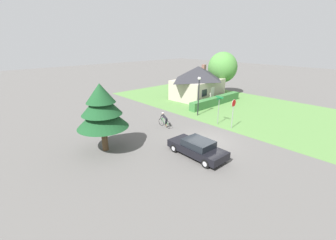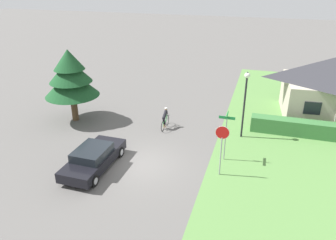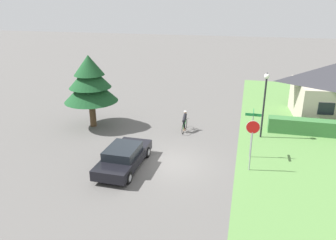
% 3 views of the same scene
% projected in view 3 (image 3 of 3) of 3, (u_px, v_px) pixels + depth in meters
% --- Properties ---
extents(ground_plane, '(140.00, 140.00, 0.00)m').
position_uv_depth(ground_plane, '(170.00, 163.00, 18.72)').
color(ground_plane, '#5B5956').
extents(sedan_left_lane, '(1.97, 4.54, 1.29)m').
position_uv_depth(sedan_left_lane, '(124.00, 157.00, 18.04)').
color(sedan_left_lane, black).
rests_on(sedan_left_lane, ground).
extents(cyclist, '(0.44, 1.76, 1.46)m').
position_uv_depth(cyclist, '(185.00, 122.00, 23.05)').
color(cyclist, black).
rests_on(cyclist, ground).
extents(stop_sign, '(0.73, 0.07, 2.90)m').
position_uv_depth(stop_sign, '(252.00, 136.00, 17.27)').
color(stop_sign, gray).
rests_on(stop_sign, ground).
extents(street_lamp, '(0.35, 0.35, 4.46)m').
position_uv_depth(street_lamp, '(265.00, 94.00, 21.21)').
color(street_lamp, black).
rests_on(street_lamp, ground).
extents(street_name_sign, '(0.90, 0.90, 2.90)m').
position_uv_depth(street_name_sign, '(252.00, 126.00, 18.78)').
color(street_name_sign, gray).
rests_on(street_name_sign, ground).
extents(conifer_tall_near, '(3.81, 3.81, 5.23)m').
position_uv_depth(conifer_tall_near, '(90.00, 82.00, 23.10)').
color(conifer_tall_near, '#4C3823').
rests_on(conifer_tall_near, ground).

